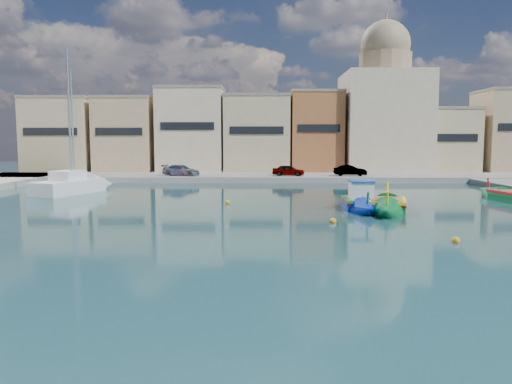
% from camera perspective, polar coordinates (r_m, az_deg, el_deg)
% --- Properties ---
extents(ground, '(160.00, 160.00, 0.00)m').
position_cam_1_polar(ground, '(23.69, 13.20, -4.89)').
color(ground, '#122F37').
rests_on(ground, ground).
extents(north_quay, '(80.00, 8.00, 0.60)m').
position_cam_1_polar(north_quay, '(55.10, 6.01, 1.65)').
color(north_quay, gray).
rests_on(north_quay, ground).
extents(north_townhouses, '(83.20, 7.87, 10.19)m').
position_cam_1_polar(north_townhouses, '(63.19, 11.51, 6.37)').
color(north_townhouses, tan).
rests_on(north_townhouses, ground).
extents(church_block, '(10.00, 10.00, 19.10)m').
position_cam_1_polar(church_block, '(64.63, 14.40, 9.32)').
color(church_block, beige).
rests_on(church_block, ground).
extents(parked_cars, '(22.02, 2.53, 1.18)m').
position_cam_1_polar(parked_cars, '(53.31, 0.32, 2.49)').
color(parked_cars, '#4C1919').
rests_on(parked_cars, north_quay).
extents(luzzu_blue_cabin, '(2.21, 8.07, 2.84)m').
position_cam_1_polar(luzzu_blue_cabin, '(32.66, 11.77, -1.29)').
color(luzzu_blue_cabin, '#0023AC').
rests_on(luzzu_blue_cabin, ground).
extents(luzzu_green, '(4.14, 8.66, 2.64)m').
position_cam_1_polar(luzzu_green, '(32.13, 14.74, -1.59)').
color(luzzu_green, '#0A6D2E').
rests_on(luzzu_green, ground).
extents(yacht_north, '(2.80, 8.68, 11.45)m').
position_cam_1_polar(yacht_north, '(48.53, -19.49, 0.95)').
color(yacht_north, white).
rests_on(yacht_north, ground).
extents(yacht_midnorth, '(5.62, 9.30, 12.66)m').
position_cam_1_polar(yacht_midnorth, '(45.19, -19.06, 0.68)').
color(yacht_midnorth, white).
rests_on(yacht_midnorth, ground).
extents(mooring_buoys, '(20.95, 21.53, 0.36)m').
position_cam_1_polar(mooring_buoys, '(31.13, 14.14, -2.19)').
color(mooring_buoys, orange).
rests_on(mooring_buoys, ground).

